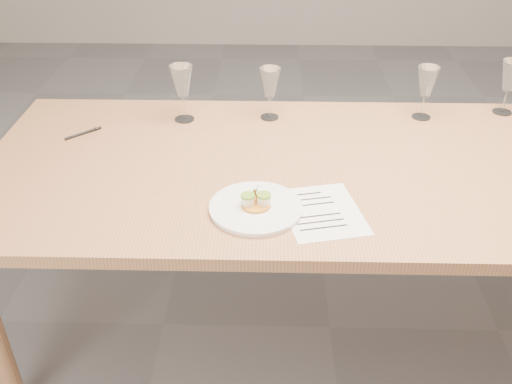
{
  "coord_description": "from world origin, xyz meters",
  "views": [
    {
      "loc": [
        -0.25,
        -1.63,
        1.68
      ],
      "look_at": [
        -0.29,
        -0.26,
        0.8
      ],
      "focal_mm": 40.0,
      "sensor_mm": 36.0,
      "label": 1
    }
  ],
  "objects_px": {
    "dinner_plate": "(256,207)",
    "wine_glass_1": "(270,84)",
    "ballpoint_pen": "(83,133)",
    "recipe_sheet": "(322,211)",
    "wine_glass_2": "(427,83)",
    "dining_table": "(344,181)",
    "wine_glass_0": "(182,83)",
    "wine_glass_3": "(511,77)"
  },
  "relations": [
    {
      "from": "wine_glass_1",
      "to": "wine_glass_0",
      "type": "bearing_deg",
      "value": -175.44
    },
    {
      "from": "wine_glass_2",
      "to": "ballpoint_pen",
      "type": "bearing_deg",
      "value": -172.04
    },
    {
      "from": "dinner_plate",
      "to": "wine_glass_0",
      "type": "xyz_separation_m",
      "value": [
        -0.28,
        0.6,
        0.14
      ]
    },
    {
      "from": "recipe_sheet",
      "to": "wine_glass_2",
      "type": "xyz_separation_m",
      "value": [
        0.42,
        0.64,
        0.14
      ]
    },
    {
      "from": "wine_glass_1",
      "to": "recipe_sheet",
      "type": "bearing_deg",
      "value": -76.17
    },
    {
      "from": "recipe_sheet",
      "to": "wine_glass_1",
      "type": "distance_m",
      "value": 0.66
    },
    {
      "from": "wine_glass_1",
      "to": "wine_glass_3",
      "type": "bearing_deg",
      "value": 4.38
    },
    {
      "from": "wine_glass_2",
      "to": "wine_glass_3",
      "type": "distance_m",
      "value": 0.33
    },
    {
      "from": "wine_glass_1",
      "to": "wine_glass_3",
      "type": "relative_size",
      "value": 0.95
    },
    {
      "from": "dining_table",
      "to": "dinner_plate",
      "type": "xyz_separation_m",
      "value": [
        -0.29,
        -0.28,
        0.08
      ]
    },
    {
      "from": "dining_table",
      "to": "wine_glass_1",
      "type": "xyz_separation_m",
      "value": [
        -0.25,
        0.35,
        0.2
      ]
    },
    {
      "from": "wine_glass_3",
      "to": "ballpoint_pen",
      "type": "bearing_deg",
      "value": -171.79
    },
    {
      "from": "recipe_sheet",
      "to": "wine_glass_2",
      "type": "distance_m",
      "value": 0.78
    },
    {
      "from": "ballpoint_pen",
      "to": "wine_glass_3",
      "type": "height_order",
      "value": "wine_glass_3"
    },
    {
      "from": "ballpoint_pen",
      "to": "wine_glass_2",
      "type": "bearing_deg",
      "value": -34.72
    },
    {
      "from": "dining_table",
      "to": "wine_glass_0",
      "type": "bearing_deg",
      "value": 150.66
    },
    {
      "from": "recipe_sheet",
      "to": "wine_glass_2",
      "type": "relative_size",
      "value": 1.56
    },
    {
      "from": "wine_glass_1",
      "to": "dining_table",
      "type": "bearing_deg",
      "value": -54.01
    },
    {
      "from": "dinner_plate",
      "to": "ballpoint_pen",
      "type": "relative_size",
      "value": 2.44
    },
    {
      "from": "dinner_plate",
      "to": "wine_glass_3",
      "type": "xyz_separation_m",
      "value": [
        0.93,
        0.69,
        0.13
      ]
    },
    {
      "from": "ballpoint_pen",
      "to": "dining_table",
      "type": "bearing_deg",
      "value": -54.37
    },
    {
      "from": "ballpoint_pen",
      "to": "wine_glass_1",
      "type": "relative_size",
      "value": 0.56
    },
    {
      "from": "recipe_sheet",
      "to": "wine_glass_1",
      "type": "relative_size",
      "value": 1.59
    },
    {
      "from": "dinner_plate",
      "to": "ballpoint_pen",
      "type": "distance_m",
      "value": 0.78
    },
    {
      "from": "dining_table",
      "to": "ballpoint_pen",
      "type": "height_order",
      "value": "ballpoint_pen"
    },
    {
      "from": "wine_glass_1",
      "to": "wine_glass_2",
      "type": "xyz_separation_m",
      "value": [
        0.58,
        0.02,
        0.0
      ]
    },
    {
      "from": "wine_glass_2",
      "to": "wine_glass_3",
      "type": "xyz_separation_m",
      "value": [
        0.32,
        0.05,
        0.0
      ]
    },
    {
      "from": "dinner_plate",
      "to": "recipe_sheet",
      "type": "relative_size",
      "value": 0.86
    },
    {
      "from": "wine_glass_0",
      "to": "wine_glass_1",
      "type": "distance_m",
      "value": 0.32
    },
    {
      "from": "dinner_plate",
      "to": "wine_glass_1",
      "type": "height_order",
      "value": "wine_glass_1"
    },
    {
      "from": "dinner_plate",
      "to": "wine_glass_2",
      "type": "xyz_separation_m",
      "value": [
        0.61,
        0.64,
        0.13
      ]
    },
    {
      "from": "ballpoint_pen",
      "to": "wine_glass_1",
      "type": "height_order",
      "value": "wine_glass_1"
    },
    {
      "from": "wine_glass_3",
      "to": "dining_table",
      "type": "bearing_deg",
      "value": -147.21
    },
    {
      "from": "recipe_sheet",
      "to": "wine_glass_0",
      "type": "xyz_separation_m",
      "value": [
        -0.47,
        0.6,
        0.15
      ]
    },
    {
      "from": "ballpoint_pen",
      "to": "recipe_sheet",
      "type": "bearing_deg",
      "value": -72.37
    },
    {
      "from": "ballpoint_pen",
      "to": "wine_glass_0",
      "type": "height_order",
      "value": "wine_glass_0"
    },
    {
      "from": "dining_table",
      "to": "wine_glass_1",
      "type": "distance_m",
      "value": 0.48
    },
    {
      "from": "dining_table",
      "to": "ballpoint_pen",
      "type": "xyz_separation_m",
      "value": [
        -0.92,
        0.19,
        0.07
      ]
    },
    {
      "from": "dinner_plate",
      "to": "wine_glass_1",
      "type": "xyz_separation_m",
      "value": [
        0.04,
        0.62,
        0.13
      ]
    },
    {
      "from": "dining_table",
      "to": "wine_glass_1",
      "type": "height_order",
      "value": "wine_glass_1"
    },
    {
      "from": "wine_glass_2",
      "to": "wine_glass_3",
      "type": "relative_size",
      "value": 0.97
    },
    {
      "from": "dining_table",
      "to": "ballpoint_pen",
      "type": "relative_size",
      "value": 21.8
    }
  ]
}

